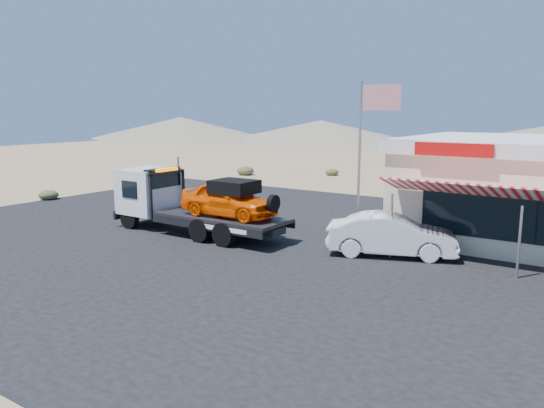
{
  "coord_description": "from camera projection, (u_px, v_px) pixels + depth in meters",
  "views": [
    {
      "loc": [
        13.03,
        -13.44,
        4.99
      ],
      "look_at": [
        1.98,
        2.76,
        1.5
      ],
      "focal_mm": 35.0,
      "sensor_mm": 36.0,
      "label": 1
    }
  ],
  "objects": [
    {
      "name": "white_sedan",
      "position": [
        391.0,
        235.0,
        18.25
      ],
      "size": [
        4.63,
        3.0,
        1.44
      ],
      "primitive_type": "imported",
      "rotation": [
        0.0,
        0.0,
        1.94
      ],
      "color": "silver",
      "rests_on": "asphalt_lot"
    },
    {
      "name": "ground",
      "position": [
        183.0,
        251.0,
        19.03
      ],
      "size": [
        120.0,
        120.0,
        0.0
      ],
      "primitive_type": "plane",
      "color": "#967955",
      "rests_on": "ground"
    },
    {
      "name": "tow_truck",
      "position": [
        194.0,
        200.0,
        21.43
      ],
      "size": [
        7.75,
        2.3,
        2.59
      ],
      "color": "black",
      "rests_on": "asphalt_lot"
    },
    {
      "name": "flagpole",
      "position": [
        366.0,
        144.0,
        19.3
      ],
      "size": [
        1.55,
        0.1,
        6.0
      ],
      "color": "#99999E",
      "rests_on": "asphalt_lot"
    },
    {
      "name": "asphalt_lot",
      "position": [
        276.0,
        241.0,
        20.36
      ],
      "size": [
        32.0,
        24.0,
        0.02
      ],
      "primitive_type": "cube",
      "color": "black",
      "rests_on": "ground"
    },
    {
      "name": "distant_hills",
      "position": [
        424.0,
        134.0,
        68.98
      ],
      "size": [
        126.0,
        48.0,
        4.2
      ],
      "color": "#726B59",
      "rests_on": "ground"
    },
    {
      "name": "desert_scrub",
      "position": [
        124.0,
        183.0,
        34.58
      ],
      "size": [
        27.88,
        36.15,
        0.71
      ],
      "color": "#3E4827",
      "rests_on": "ground"
    }
  ]
}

